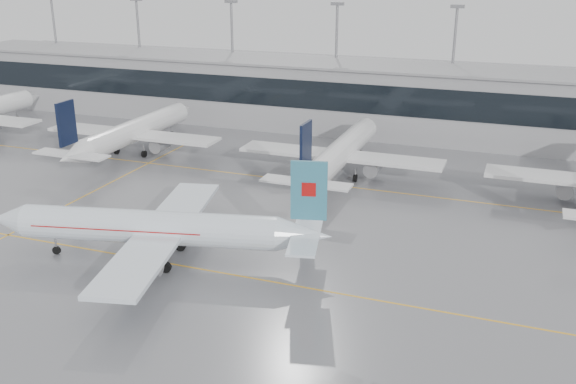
% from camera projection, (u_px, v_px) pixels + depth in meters
% --- Properties ---
extents(ground, '(320.00, 320.00, 0.00)m').
position_uv_depth(ground, '(246.00, 277.00, 63.99)').
color(ground, slate).
rests_on(ground, ground).
extents(taxi_line_main, '(120.00, 0.25, 0.01)m').
position_uv_depth(taxi_line_main, '(246.00, 277.00, 63.99)').
color(taxi_line_main, gold).
rests_on(taxi_line_main, ground).
extents(taxi_line_north, '(120.00, 0.25, 0.01)m').
position_uv_depth(taxi_line_north, '(333.00, 185.00, 90.44)').
color(taxi_line_north, gold).
rests_on(taxi_line_north, ground).
extents(taxi_line_cross, '(0.25, 60.00, 0.01)m').
position_uv_depth(taxi_line_cross, '(89.00, 194.00, 87.09)').
color(taxi_line_cross, gold).
rests_on(taxi_line_cross, ground).
extents(terminal, '(180.00, 15.00, 12.00)m').
position_uv_depth(terminal, '(384.00, 100.00, 116.63)').
color(terminal, '#98989C').
rests_on(terminal, ground).
extents(terminal_glass, '(180.00, 0.20, 5.00)m').
position_uv_depth(terminal_glass, '(375.00, 100.00, 109.47)').
color(terminal_glass, black).
rests_on(terminal_glass, ground).
extents(terminal_roof, '(182.00, 16.00, 0.40)m').
position_uv_depth(terminal_roof, '(386.00, 66.00, 114.54)').
color(terminal_roof, gray).
rests_on(terminal_roof, ground).
extents(light_masts, '(156.40, 1.00, 22.60)m').
position_uv_depth(light_masts, '(393.00, 55.00, 119.44)').
color(light_masts, gray).
rests_on(light_masts, ground).
extents(air_canada_jet, '(36.47, 29.63, 11.56)m').
position_uv_depth(air_canada_jet, '(160.00, 228.00, 66.33)').
color(air_canada_jet, white).
rests_on(air_canada_jet, ground).
extents(parked_jet_b, '(29.64, 36.96, 11.72)m').
position_uv_depth(parked_jet_b, '(133.00, 132.00, 103.96)').
color(parked_jet_b, white).
rests_on(parked_jet_b, ground).
extents(parked_jet_c, '(29.64, 36.96, 11.72)m').
position_uv_depth(parked_jet_c, '(340.00, 153.00, 92.44)').
color(parked_jet_c, white).
rests_on(parked_jet_c, ground).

